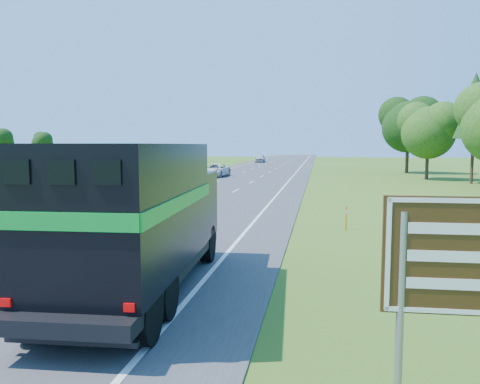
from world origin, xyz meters
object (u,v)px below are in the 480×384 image
(horse_truck, at_px, (138,215))
(far_car, at_px, (260,158))
(white_suv, at_px, (215,170))
(exit_sign, at_px, (472,268))

(horse_truck, height_order, far_car, horse_truck)
(white_suv, relative_size, far_car, 1.11)
(exit_sign, bearing_deg, white_suv, 104.41)
(far_car, bearing_deg, horse_truck, -86.76)
(exit_sign, bearing_deg, horse_truck, 140.10)
(far_car, xyz_separation_m, exit_sign, (14.57, -94.43, 1.42))
(white_suv, distance_m, far_car, 46.12)
(horse_truck, distance_m, exit_sign, 8.12)
(far_car, bearing_deg, exit_sign, -83.20)
(horse_truck, relative_size, white_suv, 1.55)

